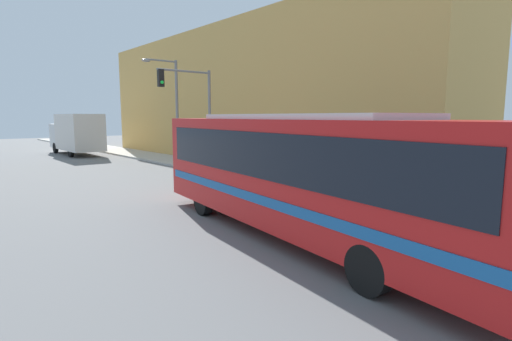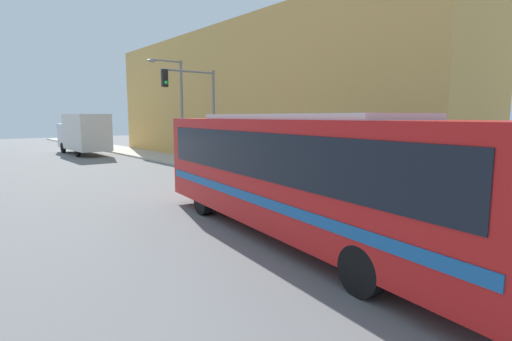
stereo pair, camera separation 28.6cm
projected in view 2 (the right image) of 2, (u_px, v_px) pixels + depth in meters
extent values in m
plane|color=slate|center=(331.00, 246.00, 9.77)|extent=(120.00, 120.00, 0.00)
cube|color=#B7B2A8|center=(174.00, 159.00, 28.97)|extent=(3.06, 70.00, 0.12)
cube|color=tan|center=(250.00, 96.00, 28.69)|extent=(6.00, 31.60, 9.19)
cube|color=red|center=(299.00, 172.00, 10.15)|extent=(3.96, 12.06, 2.69)
cube|color=black|center=(299.00, 153.00, 10.09)|extent=(3.87, 11.12, 1.11)
cube|color=#19599E|center=(299.00, 195.00, 10.23)|extent=(3.93, 11.59, 0.24)
cube|color=silver|center=(300.00, 117.00, 9.97)|extent=(3.06, 6.75, 0.16)
cylinder|color=black|center=(259.00, 194.00, 13.99)|extent=(0.40, 0.97, 0.94)
cylinder|color=black|center=(203.00, 200.00, 12.90)|extent=(0.40, 0.97, 0.94)
cylinder|color=black|center=(437.00, 250.00, 8.11)|extent=(0.40, 0.97, 0.94)
cylinder|color=black|center=(362.00, 271.00, 7.02)|extent=(0.40, 0.97, 0.94)
cube|color=silver|center=(86.00, 132.00, 32.65)|extent=(2.37, 5.63, 2.90)
cube|color=silver|center=(74.00, 135.00, 35.73)|extent=(2.25, 2.19, 2.06)
cylinder|color=black|center=(63.00, 148.00, 34.93)|extent=(0.25, 0.90, 0.90)
cylinder|color=black|center=(78.00, 151.00, 31.38)|extent=(0.25, 0.90, 0.90)
cylinder|color=red|center=(317.00, 181.00, 16.89)|extent=(0.20, 0.20, 0.63)
sphere|color=red|center=(317.00, 172.00, 16.84)|extent=(0.19, 0.19, 0.19)
cylinder|color=red|center=(319.00, 181.00, 16.80)|extent=(0.09, 0.12, 0.09)
cylinder|color=slate|center=(214.00, 120.00, 23.01)|extent=(0.16, 0.16, 5.62)
cylinder|color=slate|center=(188.00, 71.00, 21.67)|extent=(3.20, 0.11, 0.11)
cube|color=black|center=(165.00, 78.00, 20.86)|extent=(0.30, 0.24, 0.90)
sphere|color=#19D83F|center=(166.00, 82.00, 20.78)|extent=(0.18, 0.18, 0.18)
cylinder|color=slate|center=(270.00, 170.00, 19.24)|extent=(0.06, 0.06, 0.98)
cylinder|color=#4C4C51|center=(270.00, 157.00, 19.16)|extent=(0.14, 0.14, 0.22)
cylinder|color=slate|center=(182.00, 112.00, 26.09)|extent=(0.18, 0.18, 6.60)
cylinder|color=slate|center=(166.00, 61.00, 25.03)|extent=(2.03, 0.11, 0.11)
ellipsoid|color=gray|center=(151.00, 61.00, 24.42)|extent=(0.56, 0.28, 0.20)
cylinder|color=#47382D|center=(358.00, 182.00, 15.86)|extent=(0.28, 0.28, 0.87)
cylinder|color=beige|center=(359.00, 163.00, 15.75)|extent=(0.34, 0.34, 0.72)
sphere|color=tan|center=(359.00, 150.00, 15.69)|extent=(0.23, 0.23, 0.23)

